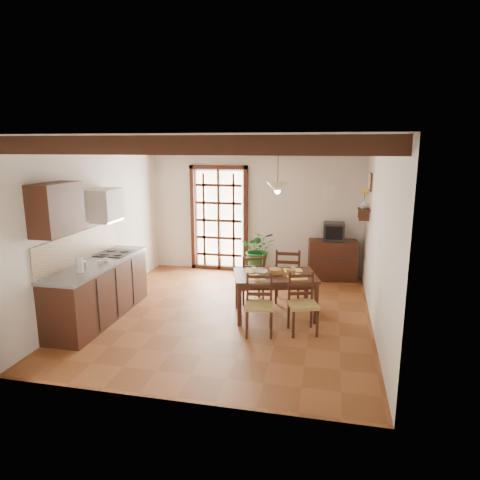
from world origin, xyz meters
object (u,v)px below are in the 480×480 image
(chair_near_right, at_px, (302,315))
(kitchen_counter, at_px, (99,290))
(dining_table, at_px, (275,280))
(sideboard, at_px, (332,260))
(chair_near_left, at_px, (259,316))
(chair_far_right, at_px, (288,284))
(chair_far_left, at_px, (252,287))
(pendant_lamp, at_px, (278,186))
(potted_plant, at_px, (259,250))
(crt_tv, at_px, (334,231))

(chair_near_right, bearing_deg, kitchen_counter, 164.60)
(dining_table, distance_m, chair_near_right, 0.80)
(dining_table, distance_m, sideboard, 2.34)
(dining_table, height_order, chair_near_left, chair_near_left)
(chair_near_right, height_order, sideboard, chair_near_right)
(dining_table, xyz_separation_m, chair_far_right, (0.13, 0.71, -0.30))
(kitchen_counter, xyz_separation_m, chair_far_left, (2.21, 1.22, -0.20))
(chair_near_right, xyz_separation_m, sideboard, (0.42, 2.69, 0.13))
(sideboard, bearing_deg, pendant_lamp, -120.77)
(chair_far_left, bearing_deg, potted_plant, -106.96)
(kitchen_counter, height_order, crt_tv, kitchen_counter)
(crt_tv, relative_size, pendant_lamp, 0.49)
(chair_far_left, bearing_deg, chair_near_right, 109.34)
(chair_near_right, distance_m, crt_tv, 2.82)
(chair_near_right, distance_m, pendant_lamp, 1.97)
(kitchen_counter, relative_size, chair_far_left, 2.59)
(chair_far_right, relative_size, crt_tv, 2.31)
(dining_table, xyz_separation_m, potted_plant, (-0.61, 2.05, -0.03))
(sideboard, distance_m, crt_tv, 0.60)
(dining_table, distance_m, potted_plant, 2.14)
(chair_far_right, bearing_deg, chair_near_right, 101.57)
(chair_near_left, relative_size, sideboard, 0.91)
(kitchen_counter, bearing_deg, potted_plant, 52.68)
(kitchen_counter, height_order, potted_plant, potted_plant)
(chair_far_left, xyz_separation_m, potted_plant, (-0.13, 1.51, 0.30))
(kitchen_counter, xyz_separation_m, chair_near_right, (3.17, 0.13, -0.20))
(chair_near_right, height_order, crt_tv, crt_tv)
(sideboard, relative_size, pendant_lamp, 1.14)
(chair_far_right, bearing_deg, crt_tv, -121.97)
(potted_plant, bearing_deg, pendant_lamp, -72.59)
(sideboard, xyz_separation_m, pendant_lamp, (-0.90, -2.05, 1.67))
(kitchen_counter, relative_size, chair_near_right, 2.57)
(chair_far_left, height_order, potted_plant, potted_plant)
(pendant_lamp, bearing_deg, crt_tv, 66.32)
(dining_table, distance_m, crt_tv, 2.36)
(chair_near_right, bearing_deg, sideboard, 63.45)
(kitchen_counter, distance_m, dining_table, 2.78)
(chair_far_right, bearing_deg, chair_far_left, 11.36)
(chair_far_left, xyz_separation_m, crt_tv, (1.38, 1.60, 0.73))
(chair_near_left, xyz_separation_m, sideboard, (1.03, 2.86, 0.13))
(chair_far_left, height_order, crt_tv, crt_tv)
(kitchen_counter, xyz_separation_m, sideboard, (3.59, 2.83, -0.07))
(pendant_lamp, bearing_deg, potted_plant, 107.41)
(kitchen_counter, bearing_deg, sideboard, 38.20)
(chair_far_right, xyz_separation_m, crt_tv, (0.76, 1.43, 0.70))
(chair_far_right, distance_m, pendant_lamp, 1.88)
(potted_plant, bearing_deg, chair_far_right, -60.95)
(chair_near_right, relative_size, crt_tv, 2.10)
(chair_far_left, bearing_deg, sideboard, -152.62)
(chair_near_left, bearing_deg, sideboard, 60.78)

